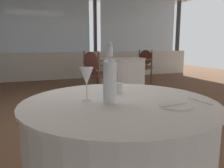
{
  "coord_description": "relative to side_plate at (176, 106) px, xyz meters",
  "views": [
    {
      "loc": [
        -0.54,
        -2.92,
        1.12
      ],
      "look_at": [
        0.02,
        -1.44,
        0.83
      ],
      "focal_mm": 36.2,
      "sensor_mm": 36.0,
      "label": 1
    }
  ],
  "objects": [
    {
      "name": "ground_plane",
      "position": [
        -0.25,
        1.87,
        -0.76
      ],
      "size": [
        14.85,
        14.85,
        0.0
      ],
      "primitive_type": "plane",
      "color": "brown"
    },
    {
      "name": "dinner_fork",
      "position": [
        0.21,
        0.05,
        -0.0
      ],
      "size": [
        0.04,
        0.19,
        0.0
      ],
      "primitive_type": "cube",
      "rotation": [
        0.0,
        0.0,
        1.67
      ],
      "color": "silver",
      "rests_on": "foreground_table"
    },
    {
      "name": "dining_chair_1_1",
      "position": [
        2.27,
        4.57,
        -0.2
      ],
      "size": [
        0.63,
        0.65,
        0.94
      ],
      "rotation": [
        0.0,
        0.0,
        9.96
      ],
      "color": "brown",
      "rests_on": "ground_plane"
    },
    {
      "name": "wine_glass",
      "position": [
        -0.45,
        0.3,
        0.15
      ],
      "size": [
        0.09,
        0.09,
        0.21
      ],
      "color": "white",
      "rests_on": "foreground_table"
    },
    {
      "name": "water_bottle",
      "position": [
        -0.33,
        0.2,
        0.15
      ],
      "size": [
        0.08,
        0.08,
        0.37
      ],
      "color": "white",
      "rests_on": "foreground_table"
    },
    {
      "name": "window_wall_far",
      "position": [
        -0.25,
        6.16,
        0.4
      ],
      "size": [
        10.24,
        0.14,
        2.9
      ],
      "color": "beige",
      "rests_on": "ground_plane"
    },
    {
      "name": "foreground_table",
      "position": [
        -0.25,
        0.24,
        -0.38
      ],
      "size": [
        1.23,
        1.23,
        0.76
      ],
      "color": "white",
      "rests_on": "ground_plane"
    },
    {
      "name": "side_plate",
      "position": [
        0.0,
        0.0,
        0.0
      ],
      "size": [
        0.19,
        0.19,
        0.01
      ],
      "primitive_type": "cylinder",
      "color": "white",
      "rests_on": "foreground_table"
    },
    {
      "name": "butter_knife",
      "position": [
        0.0,
        0.0,
        0.01
      ],
      "size": [
        0.19,
        0.04,
        0.0
      ],
      "primitive_type": "cube",
      "rotation": [
        0.0,
        0.0,
        0.13
      ],
      "color": "silver",
      "rests_on": "foreground_table"
    },
    {
      "name": "dining_chair_1_0",
      "position": [
        0.56,
        3.55,
        -0.2
      ],
      "size": [
        0.63,
        0.65,
        0.96
      ],
      "rotation": [
        0.0,
        0.0,
        6.82
      ],
      "color": "brown",
      "rests_on": "ground_plane"
    },
    {
      "name": "background_table_1",
      "position": [
        1.42,
        4.06,
        -0.38
      ],
      "size": [
        1.14,
        1.14,
        0.76
      ],
      "color": "white",
      "rests_on": "ground_plane"
    },
    {
      "name": "water_tumbler",
      "position": [
        -0.17,
        0.46,
        0.03
      ],
      "size": [
        0.07,
        0.07,
        0.08
      ],
      "primitive_type": "cylinder",
      "color": "white",
      "rests_on": "foreground_table"
    }
  ]
}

